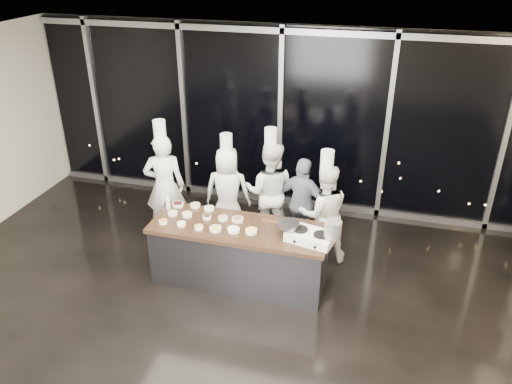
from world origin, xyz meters
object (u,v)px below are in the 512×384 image
chef_right (323,213)px  guest (303,204)px  chef_center (270,191)px  demo_counter (240,254)px  chef_left (228,191)px  chef_far_left (165,185)px  stock_pot (333,229)px  frying_pan (288,224)px  stove (310,236)px

chef_right → guest: bearing=-54.4°
chef_right → chef_center: bearing=-41.6°
demo_counter → chef_right: size_ratio=1.38×
chef_left → chef_center: (0.69, 0.05, 0.07)m
guest → chef_far_left: bearing=23.1°
chef_far_left → chef_right: (2.56, -0.04, -0.11)m
stock_pot → chef_left: bearing=143.8°
frying_pan → chef_left: 1.79m
frying_pan → guest: bearing=102.8°
frying_pan → demo_counter: bearing=-170.5°
chef_left → chef_right: 1.64m
chef_left → stock_pot: bearing=135.0°
frying_pan → chef_right: (0.35, 0.91, -0.28)m
frying_pan → chef_center: bearing=125.9°
stove → stock_pot: stock_pot is taller
chef_far_left → chef_left: size_ratio=1.13×
frying_pan → chef_right: bearing=81.4°
chef_far_left → chef_center: (1.65, 0.34, -0.05)m
stove → chef_right: chef_right is taller
frying_pan → stock_pot: bearing=2.4°
demo_counter → stock_pot: bearing=-6.4°
frying_pan → chef_center: size_ratio=0.28×
stove → chef_far_left: 2.72m
chef_far_left → stock_pot: bearing=139.0°
stove → stock_pot: size_ratio=3.07×
stock_pot → chef_right: (-0.25, 1.02, -0.36)m
chef_left → chef_center: chef_center is taller
demo_counter → frying_pan: frying_pan is taller
demo_counter → chef_center: 1.32m
stove → guest: 1.28m
chef_left → chef_center: size_ratio=0.92×
demo_counter → frying_pan: bearing=-3.1°
guest → chef_left: bearing=13.9°
frying_pan → chef_left: (-1.25, 1.25, -0.29)m
demo_counter → chef_far_left: (-1.52, 0.92, 0.44)m
frying_pan → stock_pot: (0.60, -0.11, 0.08)m
chef_left → guest: bearing=167.6°
stock_pot → chef_far_left: 3.01m
demo_counter → stock_pot: 1.47m
stock_pot → guest: 1.47m
chef_center → chef_right: bearing=153.1°
chef_right → stove: bearing=68.9°
chef_center → frying_pan: bearing=109.2°
frying_pan → chef_far_left: (-2.21, 0.95, -0.17)m
guest → stock_pot: bearing=132.8°
chef_center → chef_left: bearing=-0.0°
stove → frying_pan: bearing=-177.6°
stock_pot → chef_left: (-1.85, 1.35, -0.37)m
chef_left → chef_right: (1.60, -0.33, 0.01)m
demo_counter → stock_pot: stock_pot is taller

